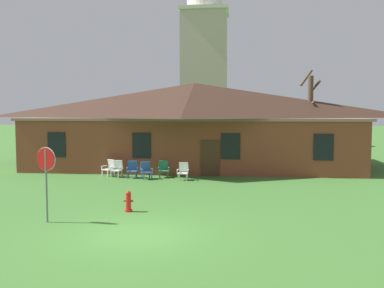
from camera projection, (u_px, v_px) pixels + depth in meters
ground_plane at (138, 235)px, 13.19m from camera, size 200.00×200.00×0.00m
brick_building at (194, 124)px, 29.89m from camera, size 21.76×10.40×5.73m
dome_tower at (204, 60)px, 46.78m from camera, size 5.18×5.18×20.40m
stop_sign at (46, 169)px, 14.52m from camera, size 0.77×0.28×2.58m
lawn_chair_by_porch at (109, 167)px, 25.11m from camera, size 0.83×0.86×0.96m
lawn_chair_near_door at (117, 168)px, 24.71m from camera, size 0.71×0.75×0.96m
lawn_chair_left_end at (132, 169)px, 24.36m from camera, size 0.70×0.74×0.96m
lawn_chair_middle at (146, 170)px, 23.93m from camera, size 0.82×0.86×0.96m
lawn_chair_right_end at (164, 169)px, 24.52m from camera, size 0.73×0.77×0.96m
lawn_chair_far_side at (183, 171)px, 23.60m from camera, size 0.65×0.68×0.96m
bare_tree_beside_building at (310, 118)px, 28.67m from camera, size 2.30×1.87×6.61m
fire_hydrant at (128, 202)px, 16.17m from camera, size 0.36×0.28×0.79m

